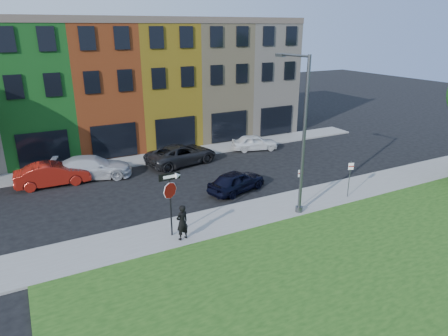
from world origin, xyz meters
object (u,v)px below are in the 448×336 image
stop_sign (170,192)px  sedan_near (237,181)px  street_lamp (301,137)px  man (182,222)px

stop_sign → sedan_near: (5.65, 3.59, -1.75)m
stop_sign → sedan_near: size_ratio=0.76×
street_lamp → man: bearing=173.9°
man → street_lamp: size_ratio=0.21×
man → sedan_near: 6.78m
man → sedan_near: size_ratio=0.41×
stop_sign → street_lamp: bearing=-6.0°
stop_sign → man: (0.32, -0.59, -1.42)m
stop_sign → street_lamp: size_ratio=0.39×
sedan_near → street_lamp: size_ratio=0.51×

